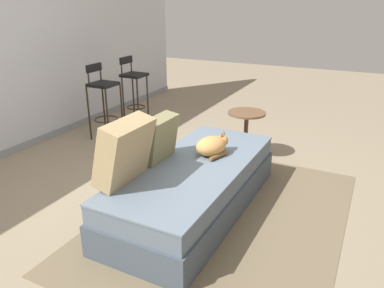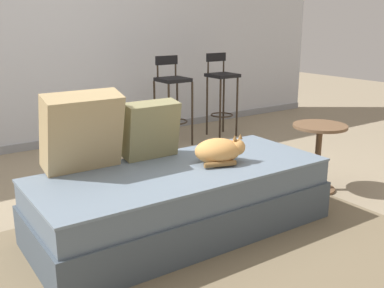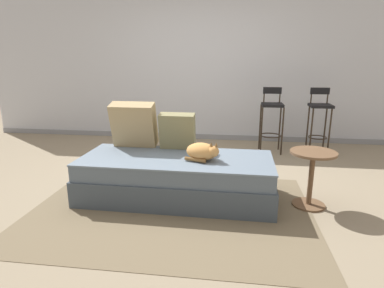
{
  "view_description": "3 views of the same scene",
  "coord_description": "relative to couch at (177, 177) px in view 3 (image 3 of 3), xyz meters",
  "views": [
    {
      "loc": [
        -2.68,
        -1.71,
        1.8
      ],
      "look_at": [
        0.15,
        -0.3,
        0.57
      ],
      "focal_mm": 35.0,
      "sensor_mm": 36.0,
      "label": 1
    },
    {
      "loc": [
        -1.56,
        -2.75,
        1.4
      ],
      "look_at": [
        0.15,
        -0.3,
        0.57
      ],
      "focal_mm": 42.0,
      "sensor_mm": 36.0,
      "label": 2
    },
    {
      "loc": [
        0.59,
        -3.5,
        1.43
      ],
      "look_at": [
        0.15,
        -0.3,
        0.57
      ],
      "focal_mm": 30.0,
      "sensor_mm": 36.0,
      "label": 3
    }
  ],
  "objects": [
    {
      "name": "cat",
      "position": [
        0.28,
        -0.05,
        0.31
      ],
      "size": [
        0.38,
        0.33,
        0.2
      ],
      "color": "tan",
      "rests_on": "couch"
    },
    {
      "name": "area_rug",
      "position": [
        0.0,
        -0.3,
        -0.22
      ],
      "size": [
        2.69,
        1.95,
        0.01
      ],
      "primitive_type": "cube",
      "color": "#75664C",
      "rests_on": "ground"
    },
    {
      "name": "ground_plane",
      "position": [
        0.0,
        0.4,
        -0.23
      ],
      "size": [
        16.0,
        16.0,
        0.0
      ],
      "primitive_type": "plane",
      "color": "gray",
      "rests_on": "ground"
    },
    {
      "name": "wall_back_panel",
      "position": [
        0.0,
        2.65,
        1.07
      ],
      "size": [
        8.0,
        0.1,
        2.6
      ],
      "primitive_type": "cube",
      "color": "silver",
      "rests_on": "ground"
    },
    {
      "name": "bar_stool_by_doorway",
      "position": [
        1.85,
        1.91,
        0.38
      ],
      "size": [
        0.32,
        0.32,
        1.0
      ],
      "color": "#2D2319",
      "rests_on": "ground"
    },
    {
      "name": "wall_baseboard_trim",
      "position": [
        0.0,
        2.6,
        -0.18
      ],
      "size": [
        8.0,
        0.02,
        0.09
      ],
      "primitive_type": "cube",
      "color": "gray",
      "rests_on": "ground"
    },
    {
      "name": "side_table",
      "position": [
        1.35,
        -0.02,
        0.14
      ],
      "size": [
        0.44,
        0.44,
        0.57
      ],
      "color": "brown",
      "rests_on": "ground"
    },
    {
      "name": "throw_pillow_corner",
      "position": [
        -0.54,
        0.33,
        0.48
      ],
      "size": [
        0.5,
        0.3,
        0.52
      ],
      "color": "tan",
      "rests_on": "couch"
    },
    {
      "name": "bar_stool_near_window",
      "position": [
        1.15,
        1.91,
        0.36
      ],
      "size": [
        0.33,
        0.33,
        1.0
      ],
      "color": "#2D2319",
      "rests_on": "ground"
    },
    {
      "name": "couch",
      "position": [
        0.0,
        0.0,
        0.0
      ],
      "size": [
        2.01,
        0.87,
        0.45
      ],
      "color": "#44505B",
      "rests_on": "ground"
    },
    {
      "name": "throw_pillow_middle",
      "position": [
        -0.05,
        0.32,
        0.42
      ],
      "size": [
        0.39,
        0.2,
        0.41
      ],
      "color": "#847F56",
      "rests_on": "couch"
    }
  ]
}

